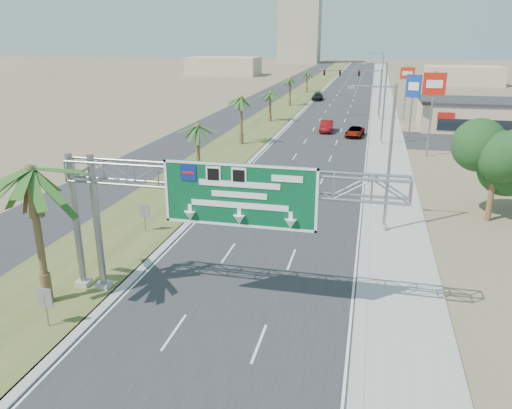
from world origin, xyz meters
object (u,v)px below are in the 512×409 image
at_px(signal_mast, 367,89).
at_px(car_mid_lane, 326,126).
at_px(pole_sign_blue, 413,89).
at_px(pole_sign_red_far, 407,78).
at_px(car_right_lane, 355,132).
at_px(car_far, 317,97).
at_px(car_left_lane, 215,198).
at_px(sign_gantry, 210,189).
at_px(store_building, 485,116).
at_px(pole_sign_red_near, 434,89).
at_px(palm_near, 29,172).

height_order(signal_mast, car_mid_lane, signal_mast).
relative_size(pole_sign_blue, pole_sign_red_far, 0.97).
bearing_deg(car_right_lane, car_mid_lane, 151.46).
xyz_separation_m(car_right_lane, car_far, (-9.38, 39.11, 0.09)).
bearing_deg(pole_sign_blue, car_mid_lane, -177.87).
bearing_deg(car_right_lane, car_far, 109.30).
relative_size(car_left_lane, pole_sign_blue, 0.53).
relative_size(signal_mast, pole_sign_red_far, 1.21).
bearing_deg(car_far, sign_gantry, -86.75).
relative_size(signal_mast, store_building, 0.57).
distance_m(sign_gantry, car_far, 85.98).
relative_size(signal_mast, pole_sign_red_near, 1.09).
distance_m(car_far, pole_sign_blue, 39.95).
bearing_deg(car_far, car_right_lane, -76.11).
height_order(store_building, car_far, store_building).
distance_m(signal_mast, pole_sign_blue, 13.77).
height_order(car_mid_lane, car_far, car_mid_lane).
bearing_deg(car_right_lane, store_building, 33.67).
distance_m(signal_mast, car_left_lane, 49.08).
distance_m(car_right_lane, pole_sign_red_near, 14.69).
height_order(sign_gantry, car_right_lane, sign_gantry).
bearing_deg(car_far, pole_sign_red_near, -69.66).
distance_m(sign_gantry, car_right_lane, 47.19).
height_order(store_building, car_left_lane, store_building).
height_order(car_far, pole_sign_red_far, pole_sign_red_far).
distance_m(store_building, car_far, 40.32).
bearing_deg(store_building, sign_gantry, -112.36).
height_order(store_building, pole_sign_red_near, pole_sign_red_near).
height_order(palm_near, car_right_lane, palm_near).
distance_m(pole_sign_red_near, pole_sign_blue, 13.27).
xyz_separation_m(palm_near, store_building, (31.20, 58.00, -4.93)).
distance_m(store_building, car_mid_lane, 23.02).
bearing_deg(pole_sign_blue, car_far, 114.83).
bearing_deg(store_building, pole_sign_red_far, 150.15).
bearing_deg(car_far, pole_sign_blue, -64.76).
xyz_separation_m(sign_gantry, pole_sign_red_near, (13.55, 36.64, 1.36)).
distance_m(sign_gantry, palm_near, 8.41).
bearing_deg(car_far, store_building, -46.93).
height_order(pole_sign_red_near, pole_sign_red_far, pole_sign_red_near).
bearing_deg(pole_sign_red_far, car_right_lane, -114.14).
xyz_separation_m(store_building, car_mid_lane, (-21.99, -6.70, -1.21)).
bearing_deg(car_mid_lane, car_far, 97.19).
bearing_deg(pole_sign_red_far, car_left_lane, -109.08).
height_order(car_right_lane, pole_sign_red_far, pole_sign_red_far).
distance_m(sign_gantry, pole_sign_red_far, 63.50).
bearing_deg(palm_near, car_left_lane, 77.13).
xyz_separation_m(car_mid_lane, pole_sign_blue, (11.30, 0.42, 5.38)).
xyz_separation_m(sign_gantry, pole_sign_red_far, (12.18, 62.32, 0.64)).
height_order(sign_gantry, palm_near, palm_near).
xyz_separation_m(car_left_lane, car_mid_lane, (5.50, 35.05, 0.05)).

